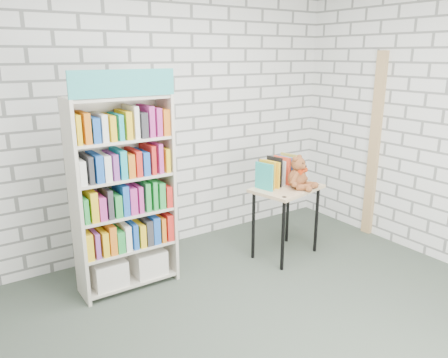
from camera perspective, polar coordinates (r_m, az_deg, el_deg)
ground at (r=3.54m, az=6.73°, el=-19.76°), size 4.50×4.50×0.00m
room_shell at (r=2.89m, az=7.90°, el=10.35°), size 4.52×4.02×2.81m
bookshelf at (r=3.92m, az=-12.98°, el=-1.85°), size 0.87×0.34×1.95m
display_table at (r=4.54m, az=8.17°, el=-2.30°), size 0.79×0.62×0.75m
table_books at (r=4.53m, az=7.14°, el=1.03°), size 0.52×0.31×0.29m
teddy_bear at (r=4.45m, az=9.79°, el=0.49°), size 0.31×0.30×0.34m
door_trim at (r=5.26m, az=19.03°, el=4.05°), size 0.05×0.12×2.10m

